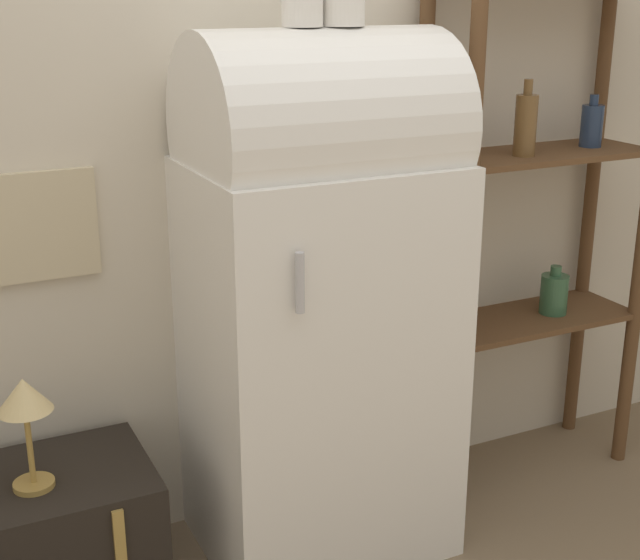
% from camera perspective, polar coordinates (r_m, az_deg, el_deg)
% --- Properties ---
extents(wall_back, '(7.00, 0.09, 2.70)m').
position_cam_1_polar(wall_back, '(2.79, -2.96, 11.02)').
color(wall_back, beige).
rests_on(wall_back, ground_plane).
extents(refrigerator, '(0.73, 0.60, 1.60)m').
position_cam_1_polar(refrigerator, '(2.64, -0.04, -1.18)').
color(refrigerator, white).
rests_on(refrigerator, ground_plane).
extents(suitcase_trunk, '(0.63, 0.45, 0.42)m').
position_cam_1_polar(suitcase_trunk, '(2.72, -17.38, -15.88)').
color(suitcase_trunk, black).
rests_on(suitcase_trunk, ground_plane).
extents(shelf_unit, '(0.80, 0.33, 1.76)m').
position_cam_1_polar(shelf_unit, '(3.13, 13.76, 4.98)').
color(shelf_unit, brown).
rests_on(shelf_unit, ground_plane).
extents(desk_lamp, '(0.14, 0.14, 0.32)m').
position_cam_1_polar(desk_lamp, '(2.46, -18.37, -7.57)').
color(desk_lamp, '#AD8942').
rests_on(desk_lamp, suitcase_trunk).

